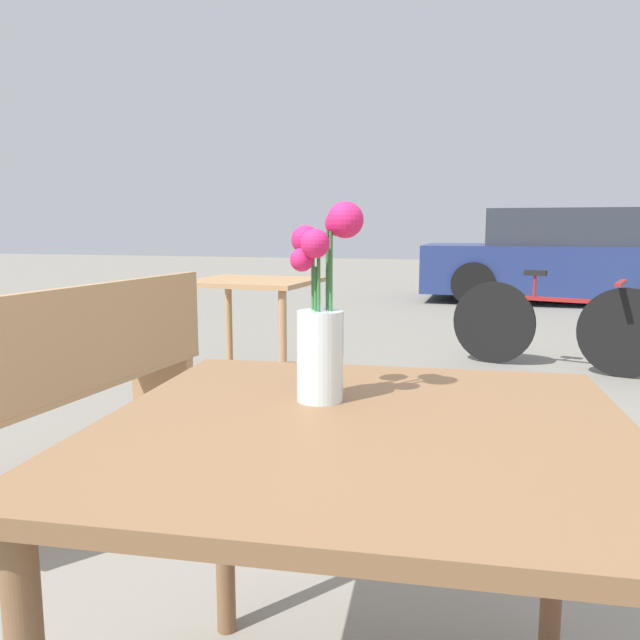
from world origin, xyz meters
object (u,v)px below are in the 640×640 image
object	(u,v)px
table_front	(364,471)
table_back	(253,298)
bicycle	(556,325)
parked_car	(562,258)
flower_vase	(322,324)
bench_near	(72,384)

from	to	relation	value
table_front	table_back	distance (m)	3.06
table_back	bicycle	bearing A→B (deg)	29.48
bicycle	parked_car	size ratio (longest dim) A/B	0.40
table_front	flower_vase	distance (m)	0.29
table_front	flower_vase	size ratio (longest dim) A/B	2.61
bench_near	bicycle	world-z (taller)	bench_near
bench_near	table_back	xyz separation A→B (m)	(0.03, 1.79, 0.15)
flower_vase	table_back	bearing A→B (deg)	114.94
bicycle	table_back	bearing A→B (deg)	-150.52
table_front	table_back	world-z (taller)	table_back
bicycle	parked_car	world-z (taller)	parked_car
table_back	parked_car	xyz separation A→B (m)	(2.41, 5.75, 0.02)
table_front	flower_vase	world-z (taller)	flower_vase
table_front	bicycle	world-z (taller)	bicycle
bench_near	parked_car	world-z (taller)	parked_car
parked_car	bicycle	bearing A→B (deg)	-95.31
flower_vase	parked_car	world-z (taller)	parked_car
table_front	flower_vase	xyz separation A→B (m)	(-0.11, 0.11, 0.25)
table_front	bench_near	distance (m)	1.69
table_back	bicycle	distance (m)	2.29
flower_vase	table_back	distance (m)	2.93
table_back	flower_vase	bearing A→B (deg)	-65.06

